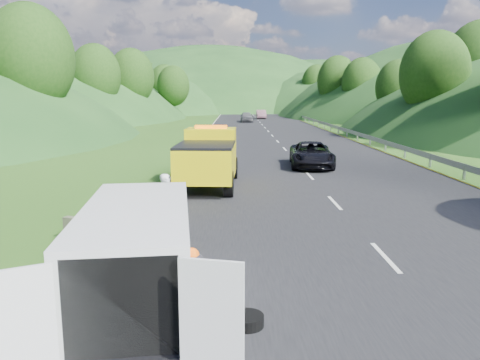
{
  "coord_description": "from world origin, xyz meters",
  "views": [
    {
      "loc": [
        -0.73,
        -13.08,
        3.98
      ],
      "look_at": [
        -0.58,
        1.78,
        1.3
      ],
      "focal_mm": 35.0,
      "sensor_mm": 36.0,
      "label": 1
    }
  ],
  "objects_px": {
    "child": "(181,249)",
    "spare_tire": "(247,327)",
    "passing_suv": "(311,167)",
    "white_van": "(138,252)",
    "worker": "(193,350)",
    "tow_truck": "(209,158)",
    "woman": "(168,230)",
    "suitcase": "(71,228)"
  },
  "relations": [
    {
      "from": "child",
      "to": "spare_tire",
      "type": "xyz_separation_m",
      "value": [
        1.65,
        -4.25,
        0.0
      ]
    },
    {
      "from": "spare_tire",
      "to": "passing_suv",
      "type": "height_order",
      "value": "passing_suv"
    },
    {
      "from": "white_van",
      "to": "child",
      "type": "height_order",
      "value": "white_van"
    },
    {
      "from": "worker",
      "to": "spare_tire",
      "type": "xyz_separation_m",
      "value": [
        0.87,
        0.75,
        0.0
      ]
    },
    {
      "from": "tow_truck",
      "to": "worker",
      "type": "xyz_separation_m",
      "value": [
        0.5,
        -13.61,
        -1.3
      ]
    },
    {
      "from": "tow_truck",
      "to": "spare_tire",
      "type": "height_order",
      "value": "tow_truck"
    },
    {
      "from": "white_van",
      "to": "child",
      "type": "bearing_deg",
      "value": 77.96
    },
    {
      "from": "woman",
      "to": "suitcase",
      "type": "height_order",
      "value": "woman"
    },
    {
      "from": "tow_truck",
      "to": "white_van",
      "type": "height_order",
      "value": "tow_truck"
    },
    {
      "from": "worker",
      "to": "suitcase",
      "type": "distance_m",
      "value": 7.13
    },
    {
      "from": "white_van",
      "to": "woman",
      "type": "relative_size",
      "value": 3.52
    },
    {
      "from": "tow_truck",
      "to": "worker",
      "type": "bearing_deg",
      "value": -85.48
    },
    {
      "from": "worker",
      "to": "passing_suv",
      "type": "xyz_separation_m",
      "value": [
        4.97,
        19.33,
        0.0
      ]
    },
    {
      "from": "child",
      "to": "tow_truck",
      "type": "bearing_deg",
      "value": 97.68
    },
    {
      "from": "child",
      "to": "spare_tire",
      "type": "relative_size",
      "value": 1.62
    },
    {
      "from": "white_van",
      "to": "worker",
      "type": "relative_size",
      "value": 3.77
    },
    {
      "from": "white_van",
      "to": "spare_tire",
      "type": "relative_size",
      "value": 10.07
    },
    {
      "from": "tow_truck",
      "to": "child",
      "type": "xyz_separation_m",
      "value": [
        -0.28,
        -8.61,
        -1.3
      ]
    },
    {
      "from": "white_van",
      "to": "worker",
      "type": "bearing_deg",
      "value": -57.76
    },
    {
      "from": "tow_truck",
      "to": "child",
      "type": "height_order",
      "value": "tow_truck"
    },
    {
      "from": "tow_truck",
      "to": "passing_suv",
      "type": "distance_m",
      "value": 8.02
    },
    {
      "from": "white_van",
      "to": "suitcase",
      "type": "distance_m",
      "value": 5.41
    },
    {
      "from": "child",
      "to": "spare_tire",
      "type": "bearing_deg",
      "value": -59.18
    },
    {
      "from": "child",
      "to": "suitcase",
      "type": "height_order",
      "value": "suitcase"
    },
    {
      "from": "woman",
      "to": "passing_suv",
      "type": "bearing_deg",
      "value": -16.82
    },
    {
      "from": "spare_tire",
      "to": "child",
      "type": "bearing_deg",
      "value": 111.25
    },
    {
      "from": "spare_tire",
      "to": "tow_truck",
      "type": "bearing_deg",
      "value": 96.08
    },
    {
      "from": "child",
      "to": "worker",
      "type": "bearing_deg",
      "value": -71.56
    },
    {
      "from": "white_van",
      "to": "woman",
      "type": "bearing_deg",
      "value": 85.95
    },
    {
      "from": "child",
      "to": "worker",
      "type": "distance_m",
      "value": 5.06
    },
    {
      "from": "tow_truck",
      "to": "white_van",
      "type": "bearing_deg",
      "value": -90.5
    },
    {
      "from": "worker",
      "to": "spare_tire",
      "type": "bearing_deg",
      "value": 40.55
    },
    {
      "from": "woman",
      "to": "spare_tire",
      "type": "relative_size",
      "value": 2.86
    },
    {
      "from": "white_van",
      "to": "worker",
      "type": "xyz_separation_m",
      "value": [
        1.12,
        -1.39,
        -1.15
      ]
    },
    {
      "from": "worker",
      "to": "suitcase",
      "type": "bearing_deg",
      "value": 123.78
    },
    {
      "from": "tow_truck",
      "to": "spare_tire",
      "type": "bearing_deg",
      "value": -81.49
    },
    {
      "from": "worker",
      "to": "passing_suv",
      "type": "bearing_deg",
      "value": 75.61
    },
    {
      "from": "white_van",
      "to": "worker",
      "type": "height_order",
      "value": "white_van"
    },
    {
      "from": "white_van",
      "to": "passing_suv",
      "type": "bearing_deg",
      "value": 64.62
    },
    {
      "from": "woman",
      "to": "child",
      "type": "xyz_separation_m",
      "value": [
        0.58,
        -1.77,
        0.0
      ]
    },
    {
      "from": "white_van",
      "to": "spare_tire",
      "type": "height_order",
      "value": "white_van"
    },
    {
      "from": "child",
      "to": "passing_suv",
      "type": "distance_m",
      "value": 15.44
    }
  ]
}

